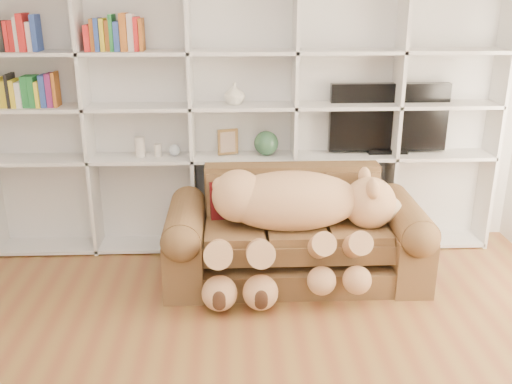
{
  "coord_description": "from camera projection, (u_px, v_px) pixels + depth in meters",
  "views": [
    {
      "loc": [
        -0.09,
        -2.5,
        2.25
      ],
      "look_at": [
        0.08,
        1.63,
        0.76
      ],
      "focal_mm": 40.0,
      "sensor_mm": 36.0,
      "label": 1
    }
  ],
  "objects": [
    {
      "name": "tv",
      "position": [
        388.0,
        119.0,
        4.98
      ],
      "size": [
        1.04,
        0.18,
        0.61
      ],
      "color": "black",
      "rests_on": "bookshelf"
    },
    {
      "name": "figurine_tall",
      "position": [
        140.0,
        147.0,
        4.92
      ],
      "size": [
        0.11,
        0.11,
        0.17
      ],
      "primitive_type": "cylinder",
      "rotation": [
        0.0,
        0.0,
        -0.28
      ],
      "color": "beige",
      "rests_on": "bookshelf"
    },
    {
      "name": "green_vase",
      "position": [
        266.0,
        143.0,
        4.96
      ],
      "size": [
        0.21,
        0.21,
        0.21
      ],
      "primitive_type": "sphere",
      "color": "#2B5537",
      "rests_on": "bookshelf"
    },
    {
      "name": "wall_back",
      "position": [
        243.0,
        96.0,
        5.01
      ],
      "size": [
        5.0,
        0.02,
        2.7
      ],
      "primitive_type": "cube",
      "color": "silver",
      "rests_on": "floor"
    },
    {
      "name": "bookshelf",
      "position": [
        215.0,
        104.0,
        4.88
      ],
      "size": [
        4.43,
        0.35,
        2.4
      ],
      "color": "silver",
      "rests_on": "floor"
    },
    {
      "name": "teddy_bear",
      "position": [
        293.0,
        215.0,
        4.36
      ],
      "size": [
        1.58,
        0.85,
        0.91
      ],
      "rotation": [
        0.0,
        0.0,
        -0.02
      ],
      "color": "tan",
      "rests_on": "sofa"
    },
    {
      "name": "shelf_vase",
      "position": [
        234.0,
        94.0,
        4.8
      ],
      "size": [
        0.19,
        0.19,
        0.18
      ],
      "primitive_type": "imported",
      "rotation": [
        0.0,
        0.0,
        -0.1
      ],
      "color": "beige",
      "rests_on": "bookshelf"
    },
    {
      "name": "figurine_short",
      "position": [
        158.0,
        150.0,
        4.94
      ],
      "size": [
        0.07,
        0.07,
        0.11
      ],
      "primitive_type": "cylinder",
      "rotation": [
        0.0,
        0.0,
        0.15
      ],
      "color": "beige",
      "rests_on": "bookshelf"
    },
    {
      "name": "snow_globe",
      "position": [
        175.0,
        150.0,
        4.95
      ],
      "size": [
        0.1,
        0.1,
        0.1
      ],
      "primitive_type": "sphere",
      "color": "silver",
      "rests_on": "bookshelf"
    },
    {
      "name": "throw_pillow",
      "position": [
        231.0,
        202.0,
        4.64
      ],
      "size": [
        0.36,
        0.23,
        0.35
      ],
      "primitive_type": "cube",
      "rotation": [
        -0.24,
        0.0,
        0.13
      ],
      "color": "#5E1015",
      "rests_on": "sofa"
    },
    {
      "name": "picture_frame",
      "position": [
        228.0,
        142.0,
        4.94
      ],
      "size": [
        0.18,
        0.08,
        0.22
      ],
      "primitive_type": "cube",
      "rotation": [
        0.0,
        0.0,
        0.3
      ],
      "color": "brown",
      "rests_on": "bookshelf"
    },
    {
      "name": "sofa",
      "position": [
        295.0,
        239.0,
        4.62
      ],
      "size": [
        2.05,
        0.89,
        0.86
      ],
      "color": "brown",
      "rests_on": "floor"
    }
  ]
}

